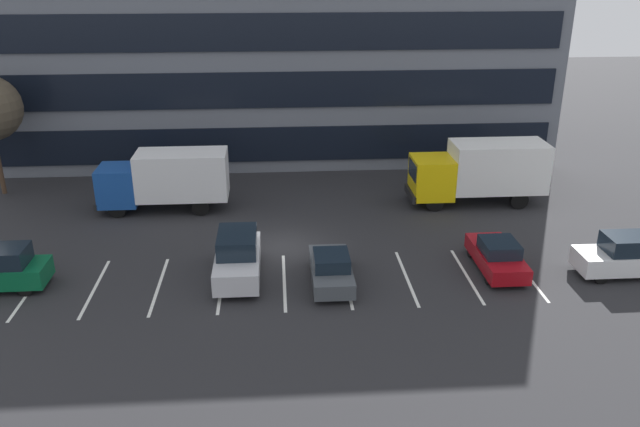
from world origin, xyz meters
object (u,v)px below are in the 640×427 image
suv_white (626,256)px  box_truck_yellow (481,170)px  sedan_maroon (497,256)px  suv_silver (238,257)px  sedan_charcoal (331,269)px  box_truck_blue (166,178)px

suv_white → box_truck_yellow: bearing=112.9°
sedan_maroon → suv_silver: (-11.99, 0.14, 0.29)m
box_truck_yellow → sedan_charcoal: box_truck_yellow is taller
box_truck_yellow → suv_white: bearing=-67.1°
box_truck_yellow → sedan_maroon: size_ratio=1.83×
box_truck_blue → sedan_maroon: box_truck_blue is taller
box_truck_blue → sedan_charcoal: size_ratio=1.75×
box_truck_blue → suv_white: (22.11, -9.63, -0.99)m
box_truck_blue → sedan_charcoal: 12.90m
sedan_charcoal → suv_silver: size_ratio=0.90×
box_truck_yellow → sedan_charcoal: (-9.54, -9.36, -1.34)m
sedan_charcoal → suv_silver: 4.28m
box_truck_yellow → suv_white: size_ratio=1.84×
box_truck_yellow → suv_white: (3.98, -9.43, -1.12)m
sedan_charcoal → suv_silver: (-4.17, 0.89, 0.31)m
suv_white → sedan_maroon: suv_white is taller
box_truck_yellow → box_truck_blue: 18.13m
suv_white → sedan_maroon: 5.77m
box_truck_blue → suv_silver: (4.41, -8.66, -0.90)m
box_truck_yellow → suv_silver: (-13.71, -8.47, -1.04)m
sedan_charcoal → sedan_maroon: sedan_maroon is taller
box_truck_yellow → sedan_maroon: bearing=-101.3°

